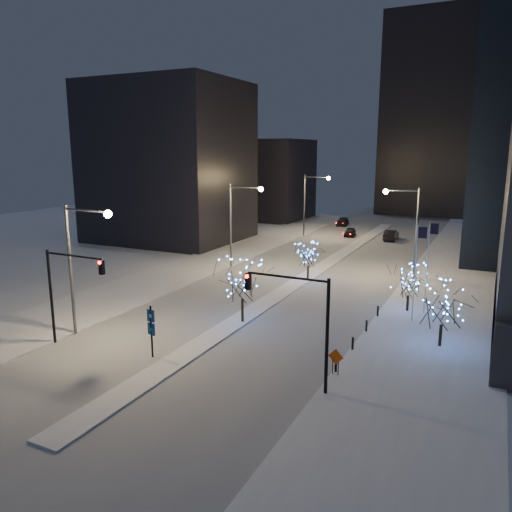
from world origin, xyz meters
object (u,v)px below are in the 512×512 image
Objects in this scene: street_lamp_w_mid at (238,214)px; street_lamp_east at (409,221)px; traffic_signal_east at (302,313)px; holiday_tree_median_near at (242,281)px; street_lamp_w_far at (310,197)px; car_far at (343,222)px; traffic_signal_west at (66,283)px; holiday_tree_plaza_near at (443,305)px; street_lamp_w_near at (80,253)px; holiday_tree_plaza_far at (409,281)px; car_near at (350,232)px; holiday_tree_median_far at (308,256)px; car_mid at (391,235)px; construction_sign at (336,359)px; wayfinding_sign at (151,326)px.

street_lamp_east is at bearing 8.96° from street_lamp_w_mid.
traffic_signal_east is 12.27m from holiday_tree_median_near.
street_lamp_w_far is 2.07× the size of car_far.
traffic_signal_west reaches higher than holiday_tree_plaza_near.
street_lamp_w_mid reaches higher than holiday_tree_plaza_near.
holiday_tree_median_near is at bearing 39.67° from street_lamp_w_near.
street_lamp_east reaches higher than holiday_tree_plaza_far.
traffic_signal_east is 18.06m from holiday_tree_plaza_far.
traffic_signal_east reaches higher than car_near.
street_lamp_w_far is at bearing 109.50° from holiday_tree_median_far.
car_mid is 51.16m from construction_sign.
holiday_tree_median_far is at bearing 94.40° from wayfinding_sign.
car_mid is at bearing -53.29° from car_far.
construction_sign reaches higher than car_near.
wayfinding_sign is (1.12, -53.99, 1.55)m from car_near.
holiday_tree_median_near is 11.88m from construction_sign.
street_lamp_east is 2.72× the size of wayfinding_sign.
traffic_signal_east is 11.10m from wayfinding_sign.
car_near is at bearing 78.01° from street_lamp_w_mid.
street_lamp_w_near is 26.55m from holiday_tree_plaza_near.
car_near is at bearing 83.60° from street_lamp_w_near.
holiday_tree_median_near is at bearing -90.00° from holiday_tree_median_far.
holiday_tree_median_near is at bearing -94.47° from car_near.
car_far is at bearing 87.82° from street_lamp_w_mid.
holiday_tree_plaza_far is (19.65, -47.29, 2.15)m from car_far.
street_lamp_east is 28.78m from car_near.
traffic_signal_west is 17.41m from traffic_signal_east.
wayfinding_sign is at bearing -97.71° from car_near.
car_near reaches higher than car_far.
street_lamp_w_near is 20.02m from construction_sign.
car_mid is at bearing -14.51° from car_near.
street_lamp_east is 11.30m from holiday_tree_median_far.
car_mid is at bearing 95.52° from traffic_signal_east.
traffic_signal_west and traffic_signal_east have the same top height.
car_far is at bearing 104.17° from traffic_signal_east.
car_far is (-17.54, 35.95, -5.75)m from street_lamp_east.
street_lamp_w_mid is at bearing -171.04° from street_lamp_east.
holiday_tree_plaza_far is (11.69, 8.83, -0.76)m from holiday_tree_median_near.
street_lamp_w_far is 14.13m from car_mid.
street_lamp_w_mid is 23.01m from holiday_tree_plaza_far.
holiday_tree_median_far is at bearing 67.99° from street_lamp_w_near.
street_lamp_w_mid reaches higher than holiday_tree_median_near.
street_lamp_w_near is at bearing -112.01° from holiday_tree_median_far.
street_lamp_w_near is 2.72× the size of wayfinding_sign.
street_lamp_w_mid is 1.00× the size of street_lamp_w_far.
holiday_tree_plaza_far is 2.76× the size of construction_sign.
car_far is at bearing 116.00° from street_lamp_east.
construction_sign is (1.36, 2.58, -3.58)m from traffic_signal_east.
car_far is at bearing 89.14° from traffic_signal_west.
street_lamp_w_near is 2.12× the size of holiday_tree_plaza_far.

